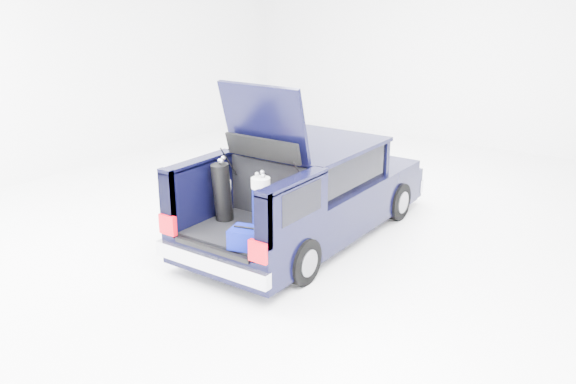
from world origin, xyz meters
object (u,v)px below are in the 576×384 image
Objects in this scene: car at (311,193)px; blue_duffel at (251,238)px; red_suitcase at (287,212)px; black_golf_bag at (222,192)px; blue_golf_bag at (261,204)px.

car is 2.05m from blue_duffel.
blue_duffel is at bearing -68.42° from red_suitcase.
car is 1.59m from black_golf_bag.
red_suitcase is at bearing 45.02° from blue_golf_bag.
red_suitcase is 0.64× the size of blue_golf_bag.
black_golf_bag reaches higher than red_suitcase.
car is 1.36m from red_suitcase.
blue_golf_bag is (0.69, -0.03, -0.03)m from black_golf_bag.
car is 5.61× the size of blue_golf_bag.
blue_golf_bag is at bearing 20.48° from black_golf_bag.
red_suitcase is 0.60× the size of black_golf_bag.
black_golf_bag is at bearing -107.93° from car.
blue_duffel is (-0.02, -0.73, -0.13)m from red_suitcase.
black_golf_bag reaches higher than blue_duffel.
car is 8.77× the size of red_suitcase.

